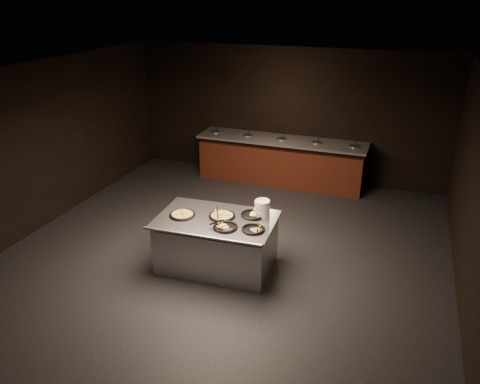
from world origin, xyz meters
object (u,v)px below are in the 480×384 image
(serving_counter, at_px, (217,244))
(pan_cheese_whole, at_px, (222,216))
(pan_veggie_whole, at_px, (182,214))
(plate_stack, at_px, (262,208))

(serving_counter, height_order, pan_cheese_whole, pan_cheese_whole)
(serving_counter, height_order, pan_veggie_whole, pan_veggie_whole)
(pan_cheese_whole, bearing_deg, plate_stack, 22.59)
(plate_stack, height_order, pan_veggie_whole, plate_stack)
(plate_stack, bearing_deg, serving_counter, -153.34)
(plate_stack, height_order, pan_cheese_whole, plate_stack)
(plate_stack, relative_size, pan_cheese_whole, 0.64)
(serving_counter, xyz_separation_m, plate_stack, (0.62, 0.31, 0.56))
(serving_counter, xyz_separation_m, pan_cheese_whole, (0.06, 0.08, 0.46))
(serving_counter, relative_size, pan_veggie_whole, 4.64)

